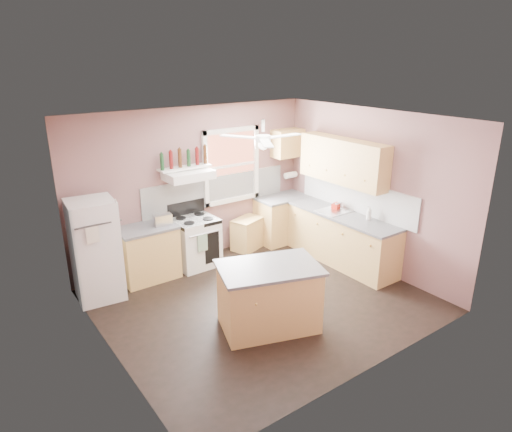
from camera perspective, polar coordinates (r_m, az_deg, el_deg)
floor at (r=6.98m, az=0.79°, el=-10.56°), size 4.50×4.50×0.00m
ceiling at (r=6.09m, az=0.91°, el=11.99°), size 4.50×4.50×0.00m
wall_back at (r=8.05m, az=-7.81°, el=3.87°), size 4.50×0.05×2.70m
wall_right at (r=7.92m, az=14.20°, el=3.19°), size 0.05×4.00×2.70m
wall_left at (r=5.46m, az=-18.75°, el=-4.77°), size 0.05×4.00×2.70m
backsplash_back at (r=8.27m, az=-4.88°, el=3.16°), size 2.90×0.03×0.55m
backsplash_right at (r=8.12m, az=12.31°, el=2.46°), size 0.03×2.60×0.55m
window_view at (r=8.32m, az=-3.18°, el=6.32°), size 1.00×0.02×1.20m
window_frame at (r=8.29m, az=-3.08°, el=6.28°), size 1.16×0.07×1.36m
refrigerator at (r=7.15m, az=-19.42°, el=-4.07°), size 0.72×0.70×1.54m
base_cabinet_left at (r=7.66m, az=-13.33°, el=-4.64°), size 0.90×0.60×0.86m
counter_left at (r=7.49m, az=-13.59°, el=-1.50°), size 0.92×0.62×0.04m
toaster at (r=7.48m, az=-11.58°, el=-0.46°), size 0.30×0.20×0.18m
stove at (r=7.98m, az=-7.57°, el=-3.27°), size 0.72×0.65×0.86m
range_hood at (r=7.64m, az=-8.44°, el=5.09°), size 0.78×0.50×0.14m
bottle_shelf at (r=7.72m, az=-8.89°, el=5.98°), size 0.90×0.26×0.03m
cart at (r=8.63m, az=-1.06°, el=-2.26°), size 0.68×0.56×0.59m
base_cabinet_corner at (r=9.00m, az=3.30°, el=-0.43°), size 1.00×0.60×0.86m
base_cabinet_right at (r=8.17m, az=10.59°, el=-2.87°), size 0.60×2.20×0.86m
counter_corner at (r=8.85m, az=3.35°, el=2.31°), size 1.02×0.62×0.04m
counter_right at (r=8.01m, az=10.74°, el=0.09°), size 0.62×2.22×0.04m
sink at (r=8.13m, az=9.73°, el=0.57°), size 0.55×0.45×0.03m
faucet at (r=8.22m, az=10.55°, el=1.28°), size 0.03×0.03×0.14m
upper_cabinet_right at (r=7.99m, az=10.81°, el=6.78°), size 0.33×1.80×0.76m
upper_cabinet_corner at (r=8.83m, az=3.97°, el=9.07°), size 0.60×0.33×0.52m
paper_towel at (r=9.07m, az=4.34°, el=5.13°), size 0.26×0.12×0.12m
island at (r=6.19m, az=1.61°, el=-10.22°), size 1.43×1.14×0.86m
island_top at (r=5.98m, az=1.65°, el=-6.47°), size 1.52×1.24×0.04m
ceiling_fan_hub at (r=6.13m, az=0.90°, el=9.67°), size 0.20×0.20×0.08m
soap_bottle at (r=7.79m, az=13.96°, el=0.37°), size 0.13×0.13×0.24m
red_caddy at (r=8.25m, az=10.04°, el=1.23°), size 0.21×0.16×0.10m
wine_bottles at (r=7.69m, az=-8.91°, el=7.15°), size 0.86×0.06×0.31m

